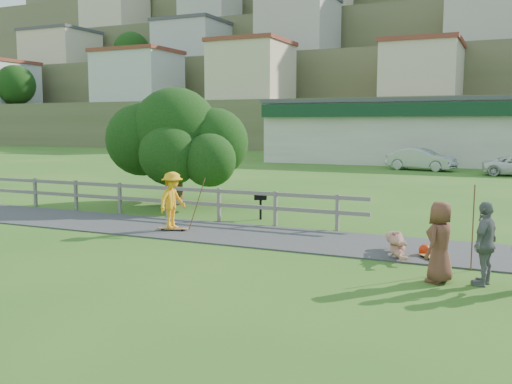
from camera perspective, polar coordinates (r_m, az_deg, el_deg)
ground at (r=15.01m, az=-2.85°, el=-5.43°), size 260.00×260.00×0.00m
path at (r=16.33m, az=-0.45°, el=-4.34°), size 34.00×3.00×0.04m
fence at (r=20.03m, az=-10.34°, el=-0.33°), size 15.05×0.10×1.10m
strip_mall at (r=48.07m, az=21.15°, el=5.68°), size 32.50×10.75×5.10m
hillside at (r=105.17m, az=20.99°, el=12.55°), size 220.00×67.00×47.50m
skater_rider at (r=17.01m, az=-8.36°, el=-1.16°), size 0.73×1.14×1.68m
skater_fallen at (r=14.15m, az=13.96°, el=-5.04°), size 1.82×0.95×0.65m
spectator_b at (r=12.16m, az=21.94°, el=-4.80°), size 0.68×1.06×1.68m
spectator_c at (r=12.07m, az=17.93°, el=-4.80°), size 0.76×0.93×1.65m
car_silver at (r=40.66m, az=16.18°, el=3.17°), size 4.84×2.64×1.51m
tree at (r=22.63m, az=-8.04°, el=4.07°), size 5.52×5.52×4.23m
bbq at (r=19.02m, az=0.46°, el=-1.45°), size 0.49×0.43×0.88m
longboard_rider at (r=17.14m, az=-8.31°, el=-3.77°), size 0.92×0.46×0.10m
longboard_fallen at (r=13.99m, az=17.10°, el=-6.45°), size 0.68×0.74×0.09m
helmet at (r=14.43m, az=16.55°, el=-5.59°), size 0.30×0.30×0.30m
pole_rider at (r=17.04m, az=-5.93°, el=-1.07°), size 0.03×0.03×1.70m
pole_spec_left at (r=13.21m, az=20.86°, el=-3.38°), size 0.03×0.03×1.89m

